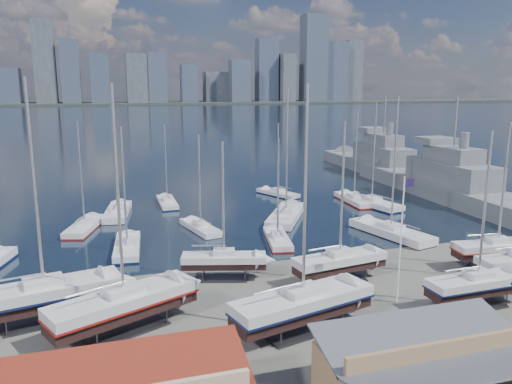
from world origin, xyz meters
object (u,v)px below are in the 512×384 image
object	(u,v)px
sailboat_cradle_0	(45,295)
flagpole	(402,232)
naval_ship_east	(450,189)
naval_ship_west	(382,167)

from	to	relation	value
sailboat_cradle_0	flagpole	size ratio (longest dim) A/B	1.71
sailboat_cradle_0	naval_ship_east	bearing A→B (deg)	12.44
naval_ship_east	naval_ship_west	distance (m)	24.72
naval_ship_west	flagpole	distance (m)	66.50
naval_ship_east	flagpole	bearing A→B (deg)	138.58
naval_ship_west	sailboat_cradle_0	bearing A→B (deg)	132.70
naval_ship_east	flagpole	distance (m)	45.36
naval_ship_east	naval_ship_west	bearing A→B (deg)	-3.20
sailboat_cradle_0	naval_ship_east	size ratio (longest dim) A/B	0.38
sailboat_cradle_0	flagpole	world-z (taller)	sailboat_cradle_0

